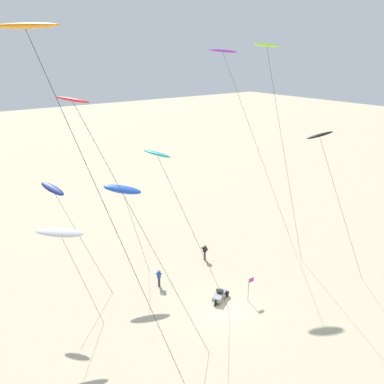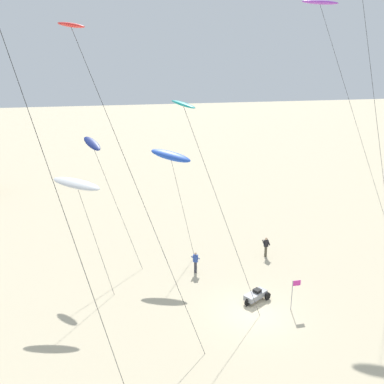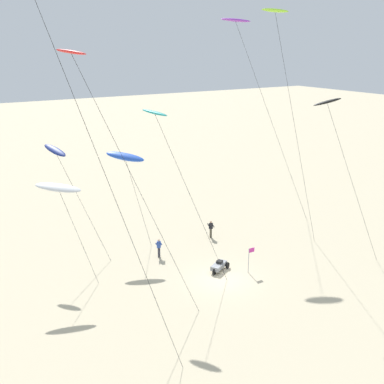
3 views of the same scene
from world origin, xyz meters
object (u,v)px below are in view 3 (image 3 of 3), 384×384
Objects in this scene: kite_teal at (156,115)px; kite_lime at (276,15)px; kite_blue at (125,157)px; kite_white at (58,188)px; kite_flyer_nearest at (159,248)px; kite_black at (328,104)px; beach_buggy at (219,266)px; kite_navy at (55,151)px; marker_flag at (250,255)px; kite_purple at (236,22)px; kite_red at (73,57)px; kite_flyer_middle at (211,229)px.

kite_lime is (12.04, 1.36, 7.24)m from kite_teal.
kite_white is at bearing -150.66° from kite_blue.
kite_lime is 21.83m from kite_flyer_nearest.
kite_blue reaches higher than kite_flyer_nearest.
kite_black is (20.19, -6.58, 5.50)m from kite_white.
kite_teal reaches higher than kite_flyer_nearest.
kite_teal is at bearing 154.11° from beach_buggy.
kite_navy is 4.71× the size of marker_flag.
kite_white is 0.40× the size of kite_purple.
kite_red is at bearing -130.13° from kite_blue.
marker_flag is at bearing -52.14° from kite_flyer_nearest.
kite_navy is 1.11× the size of kite_blue.
beach_buggy is at bearing -129.97° from kite_purple.
kite_blue is 8.40m from kite_flyer_nearest.
kite_blue is at bearing -4.04° from kite_navy.
kite_flyer_middle is (14.37, 1.31, -6.60)m from kite_white.
kite_navy is at bearing 85.94° from kite_red.
kite_red is at bearing -159.98° from kite_flyer_middle.
kite_red reaches higher than kite_flyer_middle.
kite_blue is 4.23× the size of marker_flag.
kite_navy reaches higher than kite_white.
kite_lime is at bearing 104.79° from kite_black.
kite_blue is 5.32× the size of kite_flyer_nearest.
kite_flyer_middle is at bearing 5.21° from kite_white.
kite_blue reaches higher than marker_flag.
kite_red is 19.95m from marker_flag.
kite_lime reaches higher than kite_purple.
kite_purple is (19.11, 9.15, 2.75)m from kite_red.
kite_flyer_middle is at bearing 80.34° from marker_flag.
kite_teal is 0.96× the size of kite_black.
kite_purple is at bearing 32.18° from kite_teal.
kite_teal is 12.14m from kite_flyer_nearest.
kite_lime reaches higher than beach_buggy.
kite_red is (-6.14, -0.98, 4.20)m from kite_teal.
kite_flyer_nearest is 0.81× the size of beach_buggy.
kite_teal is 7.50m from kite_red.
kite_red is at bearing 173.85° from beach_buggy.
kite_navy is at bearing 149.92° from kite_black.
beach_buggy is (-7.68, -3.48, -19.47)m from kite_lime.
kite_teal is 13.15m from beach_buggy.
marker_flag reaches higher than beach_buggy.
kite_lime is 19.93m from marker_flag.
kite_white reaches higher than kite_flyer_middle.
kite_flyer_nearest is at bearing 62.77° from kite_teal.
kite_red reaches higher than marker_flag.
kite_lime is 12.29× the size of kite_flyer_middle.
kite_lime reaches higher than kite_black.
kite_teal is at bearing -147.82° from kite_purple.
kite_purple is (12.62, 1.45, 11.41)m from kite_blue.
kite_flyer_nearest reaches higher than beach_buggy.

